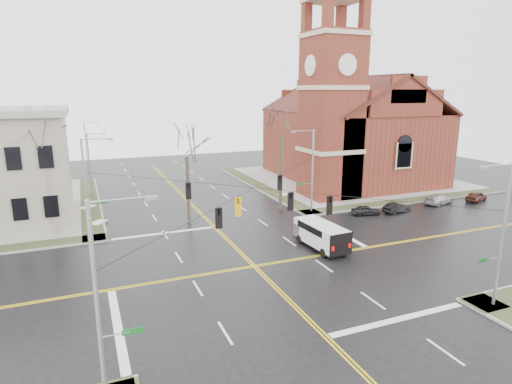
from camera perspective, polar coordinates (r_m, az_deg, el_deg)
name	(u,v)px	position (r m, az deg, el deg)	size (l,w,h in m)	color
ground	(254,266)	(33.39, -0.23, -9.87)	(120.00, 120.00, 0.00)	black
sidewalks	(254,265)	(33.36, -0.23, -9.75)	(80.00, 80.00, 0.17)	gray
road_markings	(254,266)	(33.39, -0.23, -9.86)	(100.00, 100.00, 0.01)	gold
church	(347,124)	(64.58, 12.10, 8.89)	(24.28, 27.48, 27.50)	maroon
signal_pole_ne	(311,168)	(46.73, 7.36, 3.14)	(2.75, 0.22, 9.00)	gray
signal_pole_nw	(88,186)	(40.77, -21.54, 0.79)	(2.75, 0.22, 9.00)	gray
signal_pole_se	(501,232)	(29.60, 29.90, -4.61)	(2.75, 0.22, 9.00)	gray
signal_pole_sw	(101,300)	(18.83, -19.93, -13.42)	(2.75, 0.22, 9.00)	gray
span_wires	(254,188)	(31.46, -0.24, 0.56)	(23.02, 23.02, 0.03)	black
traffic_signals	(258,200)	(31.04, 0.22, -1.04)	(8.21, 8.26, 1.30)	black
streetlight_north_a	(90,162)	(57.11, -21.21, 3.71)	(2.30, 0.20, 8.00)	gray
streetlight_north_b	(87,144)	(76.93, -21.63, 5.96)	(2.30, 0.20, 8.00)	gray
cargo_van	(320,233)	(37.18, 8.47, -5.45)	(2.55, 5.80, 2.15)	white
parked_car_a	(366,210)	(47.86, 14.45, -2.37)	(1.25, 3.10, 1.06)	black
parked_car_b	(397,208)	(49.73, 18.27, -2.01)	(1.17, 3.37, 1.11)	black
parked_car_c	(439,199)	(55.25, 23.18, -0.86)	(1.72, 4.24, 1.23)	#A4A4A6
parked_car_d	(476,196)	(58.64, 27.32, -0.49)	(1.47, 3.65, 1.24)	#431C13
tree_nw_far	(42,138)	(42.88, -26.63, 6.48)	(4.00, 4.00, 12.55)	#352A21
tree_nw_near	(187,152)	(43.12, -9.21, 5.27)	(4.00, 4.00, 9.94)	#352A21
tree_ne	(282,127)	(46.56, 3.42, 8.67)	(4.00, 4.00, 12.97)	#352A21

